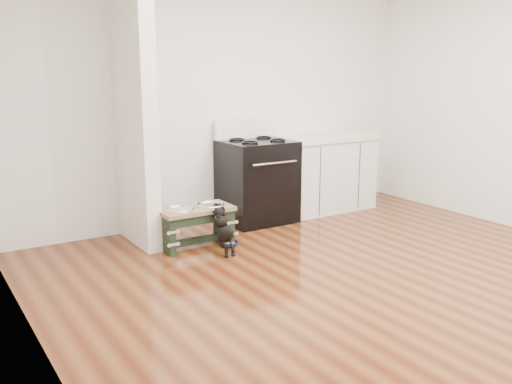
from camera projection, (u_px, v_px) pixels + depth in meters
name	position (u px, v px, depth m)	size (l,w,h in m)	color
ground	(374.00, 286.00, 4.61)	(5.00, 5.00, 0.00)	#451C0C
room_shell	(383.00, 82.00, 4.26)	(5.00, 5.00, 5.00)	silver
partition_wall	(134.00, 107.00, 5.43)	(0.15, 0.80, 2.70)	silver
oven_range	(257.00, 180.00, 6.42)	(0.76, 0.69, 1.14)	black
cabinet_run	(324.00, 173.00, 6.95)	(1.24, 0.64, 0.91)	silver
dog_feeder	(196.00, 219.00, 5.54)	(0.72, 0.38, 0.41)	black
puppy	(224.00, 229.00, 5.34)	(0.13, 0.37, 0.44)	black
floor_bowl	(230.00, 244.00, 5.59)	(0.19, 0.19, 0.05)	#0B1A4F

